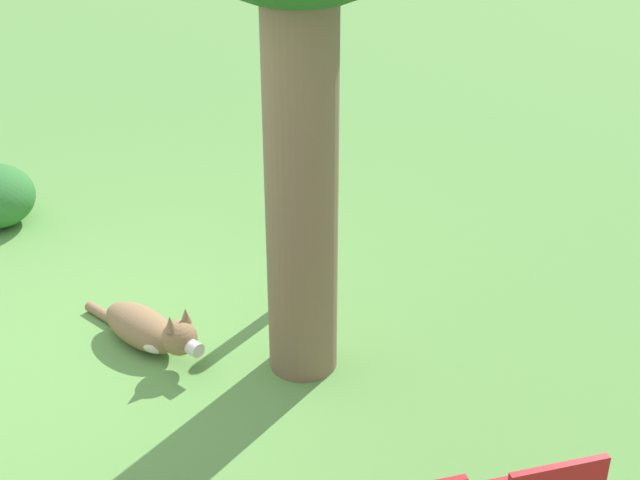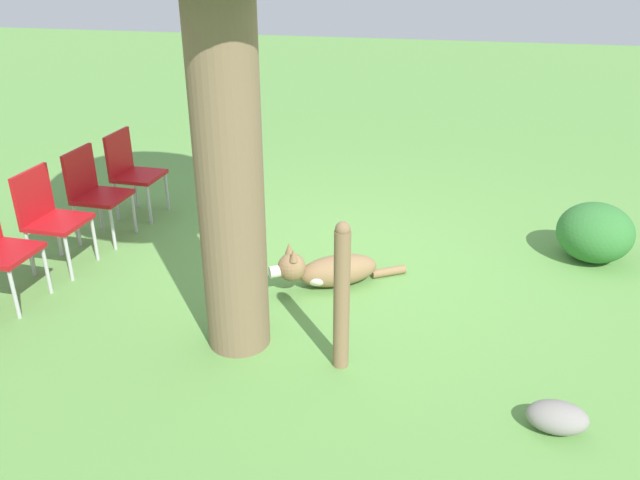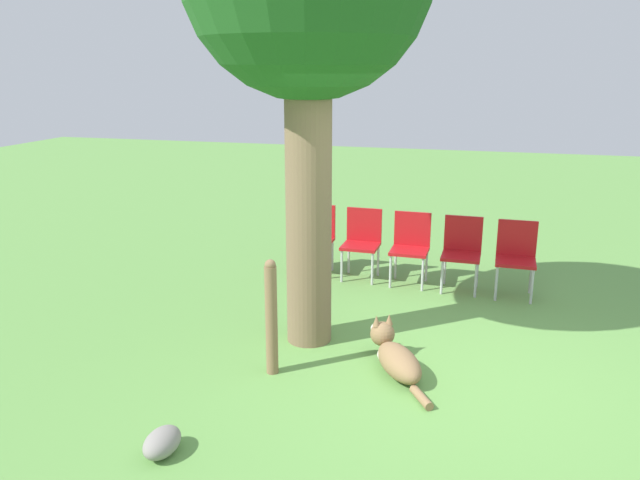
{
  "view_description": "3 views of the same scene",
  "coord_description": "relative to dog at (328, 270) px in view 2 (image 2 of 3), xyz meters",
  "views": [
    {
      "loc": [
        4.9,
        0.03,
        3.32
      ],
      "look_at": [
        0.55,
        1.31,
        0.92
      ],
      "focal_mm": 50.0,
      "sensor_mm": 36.0,
      "label": 1
    },
    {
      "loc": [
        -0.91,
        4.66,
        2.48
      ],
      "look_at": [
        0.07,
        0.37,
        0.42
      ],
      "focal_mm": 35.0,
      "sensor_mm": 36.0,
      "label": 2
    },
    {
      "loc": [
        -4.89,
        -0.33,
        2.56
      ],
      "look_at": [
        0.44,
        1.13,
        1.01
      ],
      "focal_mm": 35.0,
      "sensor_mm": 36.0,
      "label": 3
    }
  ],
  "objects": [
    {
      "name": "ground_plane",
      "position": [
        -0.01,
        -0.33,
        -0.14
      ],
      "size": [
        30.0,
        30.0,
        0.0
      ],
      "primitive_type": "plane",
      "color": "#609947"
    },
    {
      "name": "dog",
      "position": [
        0.0,
        0.0,
        0.0
      ],
      "size": [
        1.04,
        0.7,
        0.4
      ],
      "rotation": [
        0.0,
        0.0,
        0.55
      ],
      "color": "olive",
      "rests_on": "ground_plane"
    },
    {
      "name": "fence_post",
      "position": [
        -0.3,
        1.02,
        0.38
      ],
      "size": [
        0.1,
        0.1,
        1.02
      ],
      "color": "#846647",
      "rests_on": "ground_plane"
    },
    {
      "name": "red_chair_0",
      "position": [
        2.23,
        -1.03,
        0.35
      ],
      "size": [
        0.43,
        0.45,
        0.86
      ],
      "rotation": [
        0.0,
        0.0,
        3.12
      ],
      "color": "#B21419",
      "rests_on": "ground_plane"
    },
    {
      "name": "red_chair_1",
      "position": [
        2.28,
        -0.42,
        0.35
      ],
      "size": [
        0.43,
        0.45,
        0.86
      ],
      "rotation": [
        0.0,
        0.0,
        3.12
      ],
      "color": "#B21419",
      "rests_on": "ground_plane"
    },
    {
      "name": "red_chair_2",
      "position": [
        2.33,
        0.18,
        0.35
      ],
      "size": [
        0.43,
        0.45,
        0.86
      ],
      "rotation": [
        0.0,
        0.0,
        3.12
      ],
      "color": "#B21419",
      "rests_on": "ground_plane"
    },
    {
      "name": "garden_rock",
      "position": [
        -1.61,
        1.35,
        -0.05
      ],
      "size": [
        0.34,
        0.22,
        0.18
      ],
      "color": "gray",
      "rests_on": "ground_plane"
    },
    {
      "name": "low_shrub",
      "position": [
        -2.15,
        -0.98,
        0.12
      ],
      "size": [
        0.64,
        0.64,
        0.51
      ],
      "color": "#337533",
      "rests_on": "ground_plane"
    }
  ]
}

